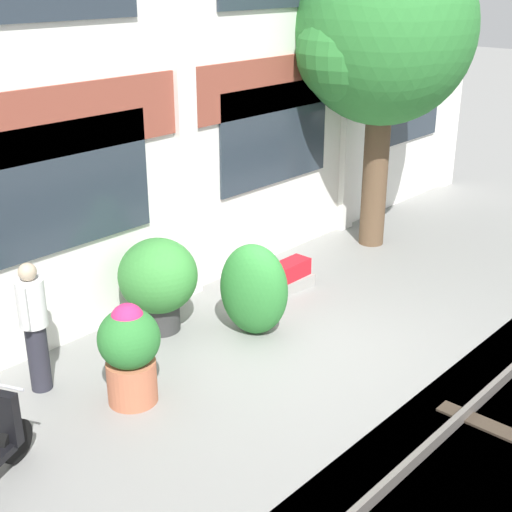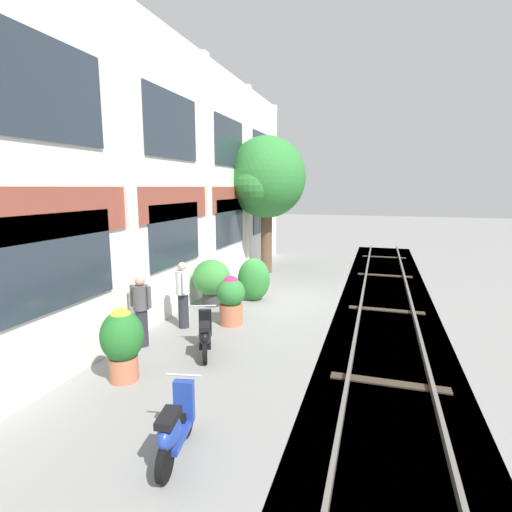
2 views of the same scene
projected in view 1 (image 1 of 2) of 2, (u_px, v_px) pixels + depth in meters
The scene contains 8 objects.
ground_plane at pixel (314, 343), 10.01m from camera, with size 80.00×80.00×0.00m, color gray.
apartment_facade at pixel (169, 50), 10.34m from camera, with size 17.29×0.64×7.61m.
broadleaf_tree at pixel (384, 36), 12.26m from camera, with size 3.31×3.16×5.57m.
potted_plant_square_trough at pixel (287, 277), 11.59m from camera, with size 0.98×0.46×0.48m.
potted_plant_stone_basin at pixel (158, 279), 10.12m from camera, with size 1.13×1.13×1.39m.
potted_plant_glazed_jar at pixel (130, 349), 8.43m from camera, with size 0.75×0.75×1.30m.
resident_watching_tracks at pixel (34, 323), 8.61m from camera, with size 0.44×0.36×1.70m.
topiary_hedge at pixel (254, 289), 10.08m from camera, with size 1.01×0.70×1.35m, color #2D7A33.
Camera 1 is at (-7.08, -5.32, 4.89)m, focal length 50.00 mm.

